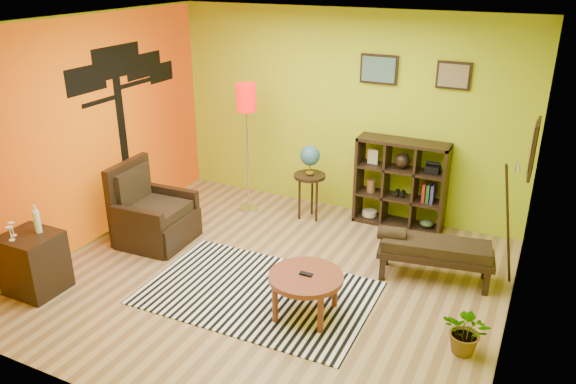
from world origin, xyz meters
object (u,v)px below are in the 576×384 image
at_px(armchair, 152,218).
at_px(potted_plant, 467,336).
at_px(side_cabinet, 34,262).
at_px(floor_lamp, 246,109).
at_px(coffee_table, 306,280).
at_px(globe_table, 310,164).
at_px(cube_shelf, 401,184).
at_px(bench, 433,249).

xyz_separation_m(armchair, potted_plant, (4.02, -0.54, -0.13)).
relative_size(side_cabinet, floor_lamp, 0.54).
distance_m(side_cabinet, floor_lamp, 3.26).
bearing_deg(coffee_table, floor_lamp, 131.99).
xyz_separation_m(side_cabinet, globe_table, (1.93, 3.00, 0.46)).
bearing_deg(side_cabinet, armchair, 75.58).
bearing_deg(armchair, coffee_table, -14.69).
height_order(coffee_table, cube_shelf, cube_shelf).
relative_size(side_cabinet, globe_table, 0.93).
relative_size(coffee_table, floor_lamp, 0.41).
distance_m(floor_lamp, globe_table, 1.13).
xyz_separation_m(coffee_table, bench, (0.99, 1.26, -0.03)).
bearing_deg(globe_table, floor_lamp, -171.33).
relative_size(floor_lamp, cube_shelf, 1.54).
relative_size(armchair, potted_plant, 2.17).
xyz_separation_m(coffee_table, side_cabinet, (-2.83, -0.87, -0.06)).
bearing_deg(bench, armchair, -169.79).
height_order(side_cabinet, potted_plant, side_cabinet).
relative_size(floor_lamp, globe_table, 1.74).
height_order(side_cabinet, bench, side_cabinet).
distance_m(globe_table, bench, 2.13).
height_order(armchair, globe_table, globe_table).
bearing_deg(cube_shelf, globe_table, -164.09).
height_order(floor_lamp, bench, floor_lamp).
xyz_separation_m(floor_lamp, potted_plant, (3.37, -1.90, -1.31)).
xyz_separation_m(coffee_table, armchair, (-2.45, 0.64, -0.09)).
xyz_separation_m(armchair, floor_lamp, (0.65, 1.35, 1.18)).
bearing_deg(potted_plant, bench, 116.95).
bearing_deg(side_cabinet, potted_plant, 12.33).
xyz_separation_m(armchair, cube_shelf, (2.73, 1.83, 0.29)).
bearing_deg(floor_lamp, bench, -14.81).
bearing_deg(potted_plant, coffee_table, -176.50).
height_order(coffee_table, floor_lamp, floor_lamp).
bearing_deg(cube_shelf, bench, -59.73).
bearing_deg(coffee_table, potted_plant, 3.50).
relative_size(coffee_table, cube_shelf, 0.63).
xyz_separation_m(coffee_table, globe_table, (-0.91, 2.13, 0.40)).
bearing_deg(cube_shelf, side_cabinet, -133.02).
relative_size(coffee_table, bench, 0.57).
distance_m(side_cabinet, bench, 4.37).
distance_m(cube_shelf, bench, 1.42).
distance_m(armchair, potted_plant, 4.06).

